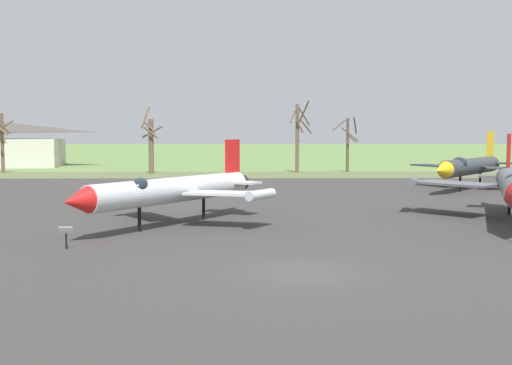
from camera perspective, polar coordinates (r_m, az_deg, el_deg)
name	(u,v)px	position (r m, az deg, el deg)	size (l,w,h in m)	color
ground_plane	(303,273)	(21.96, 4.32, -8.34)	(600.00, 600.00, 0.00)	#607F42
asphalt_apron	(278,211)	(39.06, 2.00, -2.66)	(81.04, 57.95, 0.05)	#383533
grass_verge_strip	(263,175)	(73.87, 0.63, 0.70)	(141.04, 12.00, 0.06)	#58633C
jet_fighter_front_right	(469,166)	(56.76, 19.08, 1.44)	(12.27, 13.41, 5.18)	#33383D
jet_fighter_rear_center	(171,190)	(32.80, -7.83, -0.67)	(9.96, 12.13, 4.57)	silver
info_placard_rear_center	(66,235)	(27.27, -17.12, -4.66)	(0.59, 0.22, 1.00)	black
bare_tree_far_left	(1,139)	(83.93, -22.47, 3.77)	(3.29, 3.22, 7.52)	brown
bare_tree_left_of_center	(151,143)	(77.08, -9.69, 3.64)	(2.65, 2.48, 8.36)	brown
bare_tree_center	(298,135)	(78.25, 3.92, 4.41)	(2.93, 3.41, 9.16)	brown
bare_tree_right_of_center	(348,141)	(80.42, 8.46, 3.79)	(3.27, 3.26, 7.12)	brown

